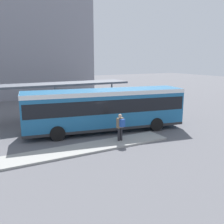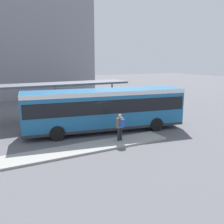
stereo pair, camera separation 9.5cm
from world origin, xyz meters
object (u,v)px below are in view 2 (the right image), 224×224
object	(u,v)px
bicycle_green	(176,108)
bicycle_black	(166,105)
pedestrian_waiting	(120,126)
bicycle_yellow	(171,106)
potted_planter_far_side	(118,110)
city_bus	(105,107)
potted_planter_near_shelter	(30,121)

from	to	relation	value
bicycle_green	bicycle_black	world-z (taller)	bicycle_black
bicycle_green	pedestrian_waiting	bearing A→B (deg)	124.79
bicycle_green	bicycle_yellow	size ratio (longest dim) A/B	0.98
bicycle_green	potted_planter_far_side	world-z (taller)	potted_planter_far_side
pedestrian_waiting	bicycle_green	size ratio (longest dim) A/B	1.05
city_bus	pedestrian_waiting	bearing A→B (deg)	-86.82
city_bus	potted_planter_near_shelter	xyz separation A→B (m)	(-5.06, 2.57, -1.07)
city_bus	pedestrian_waiting	size ratio (longest dim) A/B	6.82
city_bus	pedestrian_waiting	distance (m)	2.97
bicycle_black	potted_planter_far_side	distance (m)	7.27
pedestrian_waiting	bicycle_green	world-z (taller)	pedestrian_waiting
city_bus	potted_planter_near_shelter	size ratio (longest dim) A/B	8.18
city_bus	pedestrian_waiting	xyz separation A→B (m)	(-0.33, -2.87, -0.70)
city_bus	potted_planter_near_shelter	distance (m)	5.78
bicycle_yellow	potted_planter_far_side	bearing A→B (deg)	-94.36
pedestrian_waiting	potted_planter_near_shelter	size ratio (longest dim) A/B	1.20
city_bus	bicycle_yellow	distance (m)	10.83
bicycle_yellow	bicycle_black	distance (m)	0.91
potted_planter_near_shelter	bicycle_yellow	bearing A→B (deg)	5.50
potted_planter_far_side	city_bus	bearing A→B (deg)	-131.88
pedestrian_waiting	potted_planter_far_side	world-z (taller)	pedestrian_waiting
pedestrian_waiting	bicycle_yellow	distance (m)	12.40
bicycle_green	city_bus	bearing A→B (deg)	111.97
city_bus	bicycle_yellow	world-z (taller)	city_bus
pedestrian_waiting	bicycle_green	xyz separation A→B (m)	(10.26, 5.98, -0.78)
pedestrian_waiting	potted_planter_near_shelter	distance (m)	7.21
bicycle_yellow	potted_planter_near_shelter	xyz separation A→B (m)	(-15.01, -1.45, 0.39)
bicycle_green	potted_planter_far_side	distance (m)	6.93
city_bus	bicycle_green	bearing A→B (deg)	27.26
potted_planter_near_shelter	bicycle_black	bearing A→B (deg)	8.78
pedestrian_waiting	potted_planter_far_side	bearing A→B (deg)	-36.26
bicycle_green	bicycle_black	xyz separation A→B (m)	(0.17, 1.79, 0.02)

